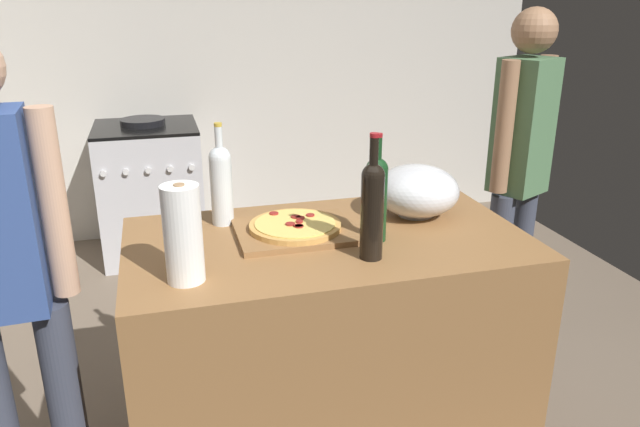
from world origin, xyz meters
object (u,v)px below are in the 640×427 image
at_px(mixing_bowl, 417,191).
at_px(person_in_stripes, 5,272).
at_px(wine_bottle_amber, 372,206).
at_px(wine_bottle_green, 221,182).
at_px(stove, 151,190).
at_px(pizza, 295,226).
at_px(wine_bottle_dark, 376,195).
at_px(person_in_red, 519,165).
at_px(paper_towel_roll, 183,234).

relative_size(mixing_bowl, person_in_stripes, 0.20).
bearing_deg(mixing_bowl, wine_bottle_amber, -132.22).
height_order(wine_bottle_amber, person_in_stripes, person_in_stripes).
bearing_deg(wine_bottle_green, wine_bottle_amber, -46.04).
bearing_deg(wine_bottle_amber, stove, 106.24).
distance_m(pizza, wine_bottle_dark, 0.30).
bearing_deg(person_in_stripes, person_in_red, 15.68).
distance_m(wine_bottle_amber, wine_bottle_dark, 0.15).
xyz_separation_m(wine_bottle_green, stove, (-0.27, 1.90, -0.60)).
bearing_deg(person_in_stripes, pizza, 7.47).
height_order(pizza, wine_bottle_green, wine_bottle_green).
height_order(pizza, person_in_stripes, person_in_stripes).
bearing_deg(wine_bottle_green, stove, 98.07).
xyz_separation_m(wine_bottle_green, person_in_stripes, (-0.66, -0.28, -0.14)).
height_order(pizza, wine_bottle_dark, wine_bottle_dark).
bearing_deg(paper_towel_roll, person_in_stripes, 163.52).
height_order(paper_towel_roll, wine_bottle_green, wine_bottle_green).
height_order(pizza, mixing_bowl, mixing_bowl).
height_order(wine_bottle_green, person_in_red, person_in_red).
height_order(pizza, stove, pizza).
xyz_separation_m(pizza, wine_bottle_green, (-0.22, 0.17, 0.13)).
xyz_separation_m(paper_towel_roll, wine_bottle_dark, (0.63, 0.15, 0.01)).
relative_size(wine_bottle_amber, wine_bottle_dark, 1.09).
distance_m(mixing_bowl, paper_towel_roll, 0.92).
distance_m(pizza, wine_bottle_green, 0.31).
distance_m(mixing_bowl, wine_bottle_dark, 0.30).
height_order(wine_bottle_green, stove, wine_bottle_green).
distance_m(wine_bottle_green, person_in_red, 1.41).
height_order(mixing_bowl, person_in_stripes, person_in_stripes).
bearing_deg(pizza, wine_bottle_green, 143.15).
xyz_separation_m(paper_towel_roll, wine_bottle_amber, (0.56, 0.01, 0.03)).
bearing_deg(wine_bottle_amber, pizza, 125.71).
bearing_deg(wine_bottle_amber, person_in_stripes, 172.63).
distance_m(paper_towel_roll, person_in_red, 1.70).
bearing_deg(stove, paper_towel_roll, -87.24).
xyz_separation_m(mixing_bowl, paper_towel_roll, (-0.86, -0.33, 0.05)).
xyz_separation_m(mixing_bowl, wine_bottle_dark, (-0.23, -0.19, 0.06)).
xyz_separation_m(pizza, person_in_red, (1.15, 0.46, 0.01)).
xyz_separation_m(mixing_bowl, person_in_stripes, (-1.36, -0.18, -0.07)).
xyz_separation_m(wine_bottle_green, person_in_red, (1.38, 0.29, -0.12)).
bearing_deg(person_in_stripes, paper_towel_roll, -16.48).
bearing_deg(wine_bottle_dark, stove, 108.69).
relative_size(wine_bottle_green, wine_bottle_dark, 1.01).
height_order(paper_towel_roll, person_in_stripes, person_in_stripes).
bearing_deg(person_in_red, person_in_stripes, -164.32).
xyz_separation_m(pizza, stove, (-0.49, 2.07, -0.48)).
bearing_deg(mixing_bowl, pizza, -171.84).
xyz_separation_m(wine_bottle_dark, person_in_red, (0.91, 0.57, -0.12)).
xyz_separation_m(stove, person_in_stripes, (-0.39, -2.19, 0.46)).
relative_size(wine_bottle_dark, person_in_stripes, 0.23).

